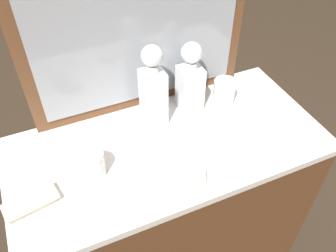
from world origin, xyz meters
TOP-DOWN VIEW (x-y plane):
  - dresser at (0.00, 0.00)m, footprint 1.05×0.50m
  - dresser_mirror at (0.00, 0.23)m, footprint 0.77×0.03m
  - crystal_decanter_right at (0.15, 0.14)m, footprint 0.08×0.08m
  - crystal_decanter_center at (-0.00, 0.12)m, footprint 0.08×0.08m
  - crystal_tumbler_center at (-0.26, -0.02)m, footprint 0.08×0.08m
  - crystal_tumbler_far_left at (0.27, 0.11)m, footprint 0.08×0.08m
  - silver_brush_far_right at (-0.45, -0.07)m, footprint 0.16×0.09m
  - silver_brush_front at (-0.01, -0.15)m, footprint 0.14×0.11m
  - porcelain_dish at (0.30, -0.01)m, footprint 0.07×0.07m

SIDE VIEW (x-z plane):
  - dresser at x=0.00m, z-range 0.00..0.90m
  - porcelain_dish at x=0.30m, z-range 0.90..0.91m
  - silver_brush_front at x=-0.01m, z-range 0.90..0.92m
  - silver_brush_far_right at x=-0.45m, z-range 0.90..0.92m
  - crystal_tumbler_center at x=-0.26m, z-range 0.89..0.98m
  - crystal_tumbler_far_left at x=0.27m, z-range 0.89..0.99m
  - crystal_decanter_right at x=0.15m, z-range 0.87..1.13m
  - crystal_decanter_center at x=0.00m, z-range 0.87..1.17m
  - dresser_mirror at x=0.00m, z-range 0.90..1.57m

